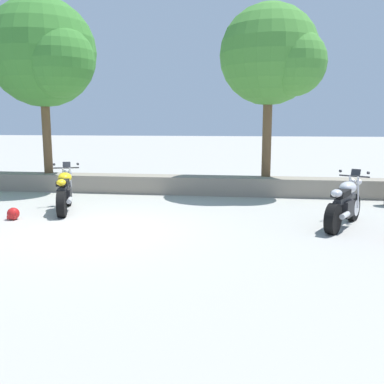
# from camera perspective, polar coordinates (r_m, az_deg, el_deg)

# --- Properties ---
(ground_plane) EXTENTS (120.00, 120.00, 0.00)m
(ground_plane) POSITION_cam_1_polar(r_m,az_deg,el_deg) (9.15, -13.47, -4.95)
(ground_plane) COLOR #A3A099
(stone_wall) EXTENTS (36.00, 0.80, 0.55)m
(stone_wall) POSITION_cam_1_polar(r_m,az_deg,el_deg) (13.59, -6.12, 1.07)
(stone_wall) COLOR gray
(stone_wall) RESTS_ON ground
(motorcycle_yellow_near_left) EXTENTS (0.94, 2.01, 1.18)m
(motorcycle_yellow_near_left) POSITION_cam_1_polar(r_m,az_deg,el_deg) (11.15, -16.66, 0.00)
(motorcycle_yellow_near_left) COLOR black
(motorcycle_yellow_near_left) RESTS_ON ground
(motorcycle_silver_centre) EXTENTS (1.16, 1.90, 1.18)m
(motorcycle_silver_centre) POSITION_cam_1_polar(r_m,az_deg,el_deg) (9.63, 19.77, -1.58)
(motorcycle_silver_centre) COLOR black
(motorcycle_silver_centre) RESTS_ON ground
(rider_helmet) EXTENTS (0.28, 0.28, 0.28)m
(rider_helmet) POSITION_cam_1_polar(r_m,az_deg,el_deg) (10.62, -22.83, -2.71)
(rider_helmet) COLOR #B21919
(rider_helmet) RESTS_ON ground
(leafy_tree_mid_left) EXTENTS (3.58, 3.41, 5.55)m
(leafy_tree_mid_left) POSITION_cam_1_polar(r_m,az_deg,el_deg) (14.81, -19.00, 16.98)
(leafy_tree_mid_left) COLOR brown
(leafy_tree_mid_left) RESTS_ON stone_wall
(leafy_tree_mid_right) EXTENTS (3.10, 2.95, 5.12)m
(leafy_tree_mid_right) POSITION_cam_1_polar(r_m,az_deg,el_deg) (13.39, 10.93, 17.33)
(leafy_tree_mid_right) COLOR brown
(leafy_tree_mid_right) RESTS_ON stone_wall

